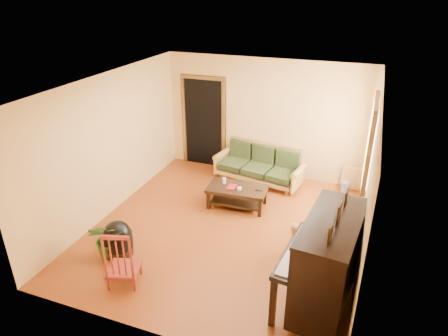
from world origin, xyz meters
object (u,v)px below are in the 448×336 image
at_px(coffee_table, 237,197).
at_px(red_chair, 122,256).
at_px(ceramic_crock, 345,187).
at_px(armchair, 321,228).
at_px(potted_plant, 110,238).
at_px(footstool, 118,242).
at_px(sofa, 258,165).
at_px(piano, 328,265).

xyz_separation_m(coffee_table, red_chair, (-0.84, -2.64, 0.26)).
bearing_deg(ceramic_crock, coffee_table, -145.10).
bearing_deg(armchair, ceramic_crock, 107.66).
height_order(red_chair, potted_plant, red_chair).
relative_size(footstool, ceramic_crock, 2.01).
bearing_deg(coffee_table, footstool, -121.68).
height_order(sofa, armchair, sofa).
xyz_separation_m(coffee_table, footstool, (-1.30, -2.10, 0.02)).
xyz_separation_m(armchair, ceramic_crock, (0.22, 2.16, -0.28)).
bearing_deg(sofa, ceramic_crock, 15.23).
height_order(red_chair, ceramic_crock, red_chair).
relative_size(sofa, footstool, 4.04).
bearing_deg(footstool, potted_plant, -145.92).
bearing_deg(sofa, coffee_table, -84.49).
distance_m(sofa, ceramic_crock, 1.87).
xyz_separation_m(coffee_table, armchair, (1.71, -0.81, 0.19)).
bearing_deg(footstool, armchair, 23.24).
distance_m(sofa, red_chair, 3.92).
bearing_deg(ceramic_crock, piano, -89.74).
height_order(footstool, red_chair, red_chair).
relative_size(sofa, piano, 1.25).
bearing_deg(piano, armchair, 106.25).
height_order(ceramic_crock, potted_plant, potted_plant).
bearing_deg(coffee_table, piano, -47.00).
relative_size(sofa, potted_plant, 2.90).
bearing_deg(footstool, red_chair, -49.20).
height_order(footstool, potted_plant, potted_plant).
bearing_deg(ceramic_crock, armchair, -95.78).
xyz_separation_m(armchair, red_chair, (-2.55, -1.83, 0.07)).
xyz_separation_m(sofa, ceramic_crock, (1.84, 0.18, -0.29)).
bearing_deg(potted_plant, footstool, 34.08).
bearing_deg(potted_plant, red_chair, -39.74).
xyz_separation_m(armchair, footstool, (-3.01, -1.29, -0.17)).
height_order(coffee_table, ceramic_crock, coffee_table).
bearing_deg(piano, potted_plant, -172.69).
bearing_deg(armchair, red_chair, -120.90).
distance_m(armchair, potted_plant, 3.40).
distance_m(coffee_table, armchair, 1.90).
distance_m(coffee_table, footstool, 2.47).
bearing_deg(sofa, footstool, -103.18).
bearing_deg(ceramic_crock, potted_plant, -133.42).
bearing_deg(red_chair, piano, -6.08).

